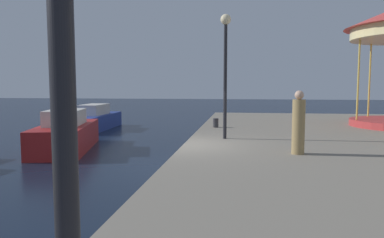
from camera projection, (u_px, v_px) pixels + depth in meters
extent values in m
plane|color=black|center=(184.00, 169.00, 11.44)|extent=(120.00, 120.00, 0.00)
cube|color=navy|center=(95.00, 122.00, 21.71)|extent=(1.95, 5.59, 0.90)
cube|color=beige|center=(94.00, 109.00, 21.58)|extent=(1.30, 2.48, 0.62)
cube|color=#4C6070|center=(101.00, 106.00, 22.78)|extent=(1.03, 0.15, 0.28)
cube|color=maroon|center=(66.00, 137.00, 14.79)|extent=(3.02, 5.30, 1.05)
cube|color=beige|center=(65.00, 117.00, 14.62)|extent=(1.80, 2.45, 0.61)
cube|color=#4C6070|center=(71.00, 112.00, 15.70)|extent=(1.11, 0.37, 0.28)
cylinder|color=gold|center=(370.00, 81.00, 18.03)|extent=(0.08, 0.08, 3.60)
cylinder|color=gold|center=(358.00, 80.00, 16.25)|extent=(0.08, 0.08, 3.60)
cylinder|color=black|center=(62.00, 71.00, 1.68)|extent=(0.12, 0.12, 3.82)
cylinder|color=black|center=(225.00, 83.00, 12.35)|extent=(0.12, 0.12, 3.90)
sphere|color=#F9E5B2|center=(226.00, 19.00, 12.15)|extent=(0.36, 0.36, 0.36)
cylinder|color=#2D2D33|center=(216.00, 123.00, 15.90)|extent=(0.24, 0.24, 0.40)
cylinder|color=#937A4C|center=(298.00, 127.00, 9.66)|extent=(0.34, 0.34, 1.48)
sphere|color=tan|center=(299.00, 95.00, 9.58)|extent=(0.24, 0.24, 0.24)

